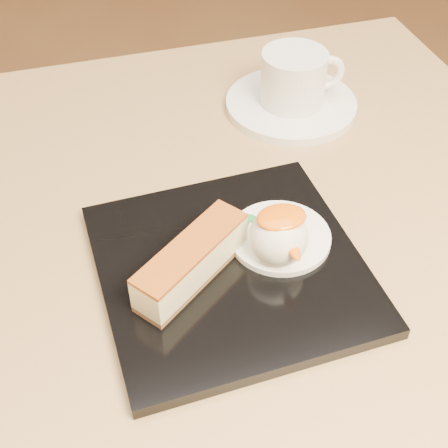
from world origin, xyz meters
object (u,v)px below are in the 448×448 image
object	(u,v)px
cheesecake	(192,261)
saucer	(291,104)
table	(197,382)
ice_cream_scoop	(278,237)
dessert_plate	(231,268)
coffee_cup	(295,77)

from	to	relation	value
cheesecake	saucer	distance (m)	0.29
table	ice_cream_scoop	size ratio (longest dim) A/B	15.98
table	saucer	world-z (taller)	saucer
cheesecake	dessert_plate	bearing A→B (deg)	-28.69
cheesecake	saucer	xyz separation A→B (m)	(0.18, 0.23, -0.03)
ice_cream_scoop	saucer	xyz separation A→B (m)	(0.10, 0.23, -0.03)
cheesecake	table	bearing A→B (deg)	67.40
table	dessert_plate	distance (m)	0.17
dessert_plate	ice_cream_scoop	size ratio (longest dim) A/B	4.40
table	dessert_plate	bearing A→B (deg)	4.85
dessert_plate	coffee_cup	size ratio (longest dim) A/B	2.24
coffee_cup	dessert_plate	bearing A→B (deg)	-121.01
saucer	table	bearing A→B (deg)	-127.91
coffee_cup	table	bearing A→B (deg)	-126.66
table	saucer	distance (m)	0.33
saucer	coffee_cup	distance (m)	0.04
ice_cream_scoop	coffee_cup	world-z (taller)	coffee_cup
table	ice_cream_scoop	distance (m)	0.21
table	coffee_cup	bearing A→B (deg)	51.79
cheesecake	ice_cream_scoop	distance (m)	0.08
saucer	coffee_cup	bearing A→B (deg)	-1.54
dessert_plate	ice_cream_scoop	world-z (taller)	ice_cream_scoop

